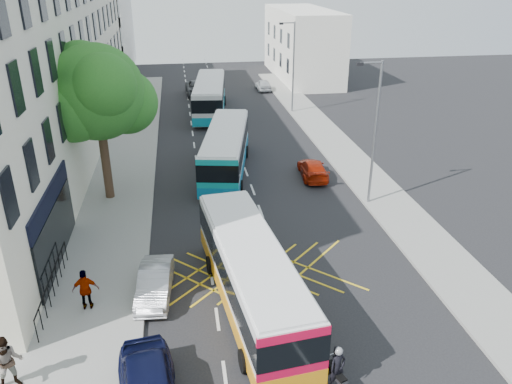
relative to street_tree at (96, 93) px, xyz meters
name	(u,v)px	position (x,y,z in m)	size (l,w,h in m)	color
ground	(317,365)	(8.51, -14.97, -6.29)	(120.00, 120.00, 0.00)	black
pavement_left	(111,198)	(0.01, 0.03, -6.22)	(5.00, 70.00, 0.15)	gray
pavement_right	(369,181)	(16.01, 0.03, -6.22)	(3.00, 70.00, 0.15)	gray
terrace_main	(32,58)	(-5.49, 9.52, 0.46)	(8.30, 45.00, 13.50)	beige
terrace_far	(95,32)	(-5.49, 40.03, -1.29)	(8.00, 20.00, 10.00)	silver
building_right	(302,44)	(19.51, 33.03, -2.29)	(6.00, 18.00, 8.00)	silver
street_tree	(96,93)	(0.00, 0.00, 0.00)	(6.30, 5.70, 8.80)	#382619
lamp_near	(374,127)	(14.71, -2.97, -1.68)	(1.45, 0.15, 8.00)	slate
lamp_far	(292,63)	(14.71, 17.03, -1.68)	(1.45, 0.15, 8.00)	slate
railings	(53,285)	(-1.19, -9.67, -5.57)	(0.08, 5.60, 1.14)	black
bus_near	(251,274)	(6.74, -11.34, -4.79)	(3.48, 10.34, 2.85)	silver
bus_mid	(226,150)	(7.21, 3.23, -4.75)	(4.34, 10.67, 2.92)	silver
bus_far	(210,96)	(7.21, 17.93, -4.66)	(3.78, 11.27, 3.11)	silver
motorbike	(337,370)	(8.80, -16.07, -5.49)	(0.79, 1.87, 1.72)	black
parked_car_silver	(155,283)	(2.91, -10.03, -5.68)	(1.29, 3.70, 1.22)	#A8A9B0
red_hatchback	(313,169)	(12.67, 1.44, -5.72)	(1.59, 3.91, 1.13)	#A11D06
distant_car_grey	(198,88)	(6.43, 25.45, -5.57)	(2.40, 5.19, 1.44)	#3B3D42
distant_car_silver	(263,85)	(13.69, 26.62, -5.69)	(1.42, 3.54, 1.21)	#B5B9BE
pedestrian_near	(8,363)	(-1.49, -14.51, -5.18)	(0.94, 0.73, 1.93)	gray
pedestrian_far	(86,290)	(0.30, -10.66, -5.27)	(1.02, 0.42, 1.73)	gray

